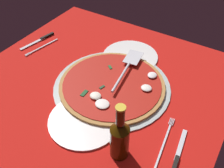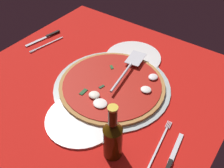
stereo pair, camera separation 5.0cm
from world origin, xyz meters
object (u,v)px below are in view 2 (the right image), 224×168
Objects in this scene: place_setting_near at (46,41)px; pizza_server at (129,67)px; beer_bottle at (113,138)px; pizza at (112,85)px; dinner_plate_right at (82,119)px; dinner_plate_left at (133,57)px; place_setting_far at (165,153)px.

pizza_server is at bearing 103.93° from place_setting_near.
pizza_server is at bearing -154.28° from beer_bottle.
beer_bottle reaches higher than pizza_server.
pizza is 1.83× the size of place_setting_near.
place_setting_near is at bearing -120.67° from dinner_plate_right.
place_setting_near is (13.22, -40.82, -0.15)cm from dinner_plate_left.
pizza is 33.70cm from place_setting_far.
pizza_server is at bearing 179.97° from dinner_plate_right.
dinner_plate_left is 0.59× the size of pizza.
beer_bottle is (23.85, 17.29, 6.56)cm from pizza.
pizza_server is (-10.35, 0.81, 2.32)cm from pizza.
pizza_server is (-29.49, 0.02, 3.38)cm from dinner_plate_right.
pizza reaches higher than place_setting_near.
place_setting_far is at bearing 64.35° from pizza.
place_setting_near is at bearing -99.83° from pizza.
pizza_server is (10.57, 4.45, 3.38)cm from dinner_plate_left.
beer_bottle reaches higher than place_setting_far.
dinner_plate_left is 21.26cm from pizza.
dinner_plate_left is at bearing -154.95° from beer_bottle.
pizza is at bearing -144.06° from beer_bottle.
beer_bottle reaches higher than dinner_plate_left.
pizza is at bearing 56.52° from place_setting_far.
dinner_plate_left is at bearing -173.68° from dinner_plate_right.
dinner_plate_left is at bearing 13.84° from pizza_server.
dinner_plate_right is 1.18× the size of beer_bottle.
pizza_server is 45.49cm from place_setting_near.
beer_bottle is at bearing 74.05° from dinner_plate_right.
dinner_plate_left is at bearing 118.52° from place_setting_near.
pizza_server is 1.33× the size of beer_bottle.
place_setting_far reaches higher than dinner_plate_right.
pizza reaches higher than dinner_plate_left.
pizza_server is 38.82cm from place_setting_far.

